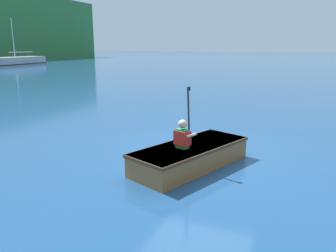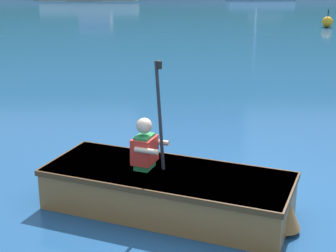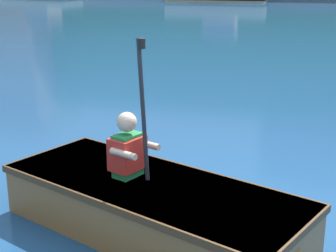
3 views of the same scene
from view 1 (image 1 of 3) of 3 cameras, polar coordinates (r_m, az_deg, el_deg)
ground_plane at (r=7.47m, az=5.08°, el=-5.07°), size 300.00×300.00×0.00m
moored_boat_dock_center_near at (r=47.41m, az=-24.71°, el=10.21°), size 8.04×3.32×5.87m
rowboat_foreground at (r=6.73m, az=4.21°, el=-4.87°), size 2.86×1.95×0.46m
person_paddler at (r=6.38m, az=2.59°, el=-1.59°), size 0.42×0.43×1.19m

